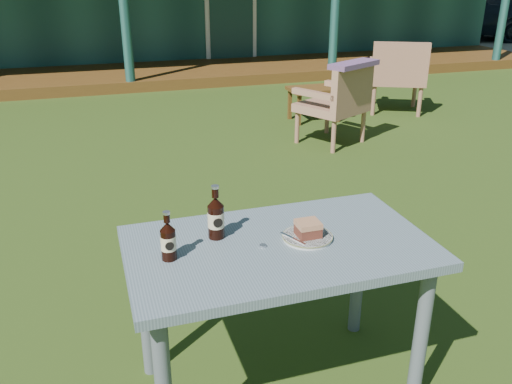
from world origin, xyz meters
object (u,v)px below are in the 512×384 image
object	(u,v)px
side_table	(314,92)
cake_slice	(308,228)
cola_bottle_far	(168,240)
armchair_left	(338,101)
cafe_table	(279,266)
cola_bottle_near	(216,217)
armchair_right	(398,73)
plate	(307,237)

from	to	relation	value
side_table	cake_slice	bearing A→B (deg)	-113.87
cola_bottle_far	armchair_left	size ratio (longest dim) A/B	0.24
cola_bottle_far	armchair_left	xyz separation A→B (m)	(2.22, 3.16, -0.34)
cafe_table	cake_slice	xyz separation A→B (m)	(0.12, 0.00, 0.15)
cake_slice	side_table	bearing A→B (deg)	66.13
cafe_table	cake_slice	bearing A→B (deg)	1.04
cake_slice	cola_bottle_near	bearing A→B (deg)	160.40
cola_bottle_near	armchair_right	size ratio (longest dim) A/B	0.25
cola_bottle_near	armchair_right	xyz separation A→B (m)	(3.29, 4.02, -0.31)
cafe_table	cola_bottle_near	world-z (taller)	cola_bottle_near
cafe_table	plate	size ratio (longest dim) A/B	5.88
cola_bottle_far	cake_slice	bearing A→B (deg)	-0.61
plate	cola_bottle_near	size ratio (longest dim) A/B	0.91
armchair_left	cafe_table	bearing A→B (deg)	-119.50
cola_bottle_far	armchair_right	bearing A→B (deg)	49.71
plate	cake_slice	xyz separation A→B (m)	(0.00, -0.00, 0.04)
plate	cola_bottle_near	world-z (taller)	cola_bottle_near
cake_slice	cafe_table	bearing A→B (deg)	-178.96
cola_bottle_near	side_table	size ratio (longest dim) A/B	0.37
armchair_left	cake_slice	bearing A→B (deg)	-117.80
armchair_left	armchair_right	xyz separation A→B (m)	(1.28, 0.98, 0.04)
cola_bottle_near	armchair_right	bearing A→B (deg)	50.64
armchair_right	cola_bottle_near	bearing A→B (deg)	-129.36
cafe_table	cake_slice	world-z (taller)	cake_slice
armchair_right	cola_bottle_far	bearing A→B (deg)	-130.29
cola_bottle_near	armchair_left	size ratio (longest dim) A/B	0.27
cafe_table	plate	xyz separation A→B (m)	(0.12, 0.00, 0.11)
cafe_table	plate	world-z (taller)	plate
cola_bottle_near	plate	bearing A→B (deg)	-19.68
cola_bottle_far	side_table	xyz separation A→B (m)	(2.37, 4.09, -0.46)
cafe_table	cake_slice	size ratio (longest dim) A/B	13.04
cafe_table	side_table	xyz separation A→B (m)	(1.94, 4.10, -0.28)
cola_bottle_near	side_table	xyz separation A→B (m)	(2.16, 3.98, -0.47)
cafe_table	side_table	world-z (taller)	cafe_table
plate	cake_slice	world-z (taller)	cake_slice
armchair_left	side_table	size ratio (longest dim) A/B	1.37
cola_bottle_near	cola_bottle_far	bearing A→B (deg)	-150.76
cake_slice	plate	bearing A→B (deg)	177.80
cafe_table	cola_bottle_far	size ratio (longest dim) A/B	6.18
cola_bottle_far	plate	bearing A→B (deg)	-0.60
cake_slice	side_table	world-z (taller)	cake_slice
plate	armchair_left	xyz separation A→B (m)	(1.67, 3.16, -0.27)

